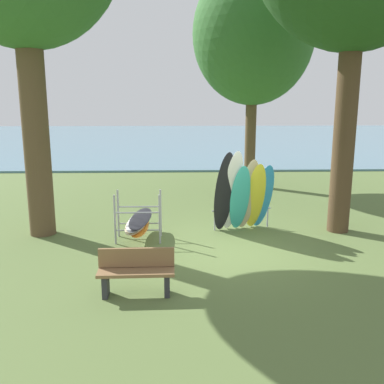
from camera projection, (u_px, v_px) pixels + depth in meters
ground_plane at (230, 247)px, 10.48m from camera, size 80.00×80.00×0.00m
lake_water at (192, 138)px, 38.83m from camera, size 80.00×36.00×0.10m
tree_mid_behind at (253, 35)px, 16.62m from camera, size 4.71×4.71×8.71m
leaning_board_pile at (243, 195)px, 11.48m from camera, size 1.75×1.15×2.27m
board_storage_rack at (139, 221)px, 10.92m from camera, size 1.15×2.13×1.25m
park_bench at (136, 271)px, 7.88m from camera, size 1.41×0.43×0.85m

